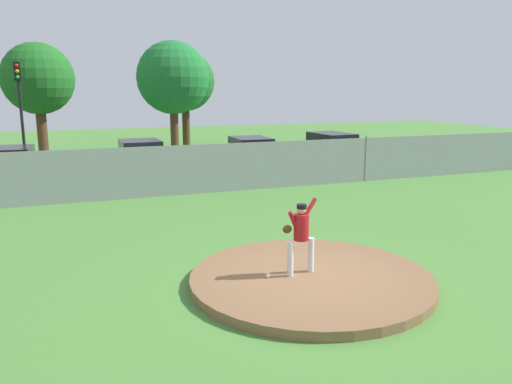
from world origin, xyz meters
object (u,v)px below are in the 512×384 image
object	(u,v)px
pitcher_youth	(301,231)
parked_car_red	(12,167)
parked_car_teal	(331,151)
traffic_light_near	(20,98)
parked_car_silver	(141,160)
baseball	(268,276)
parked_car_burgundy	(251,156)
traffic_cone_orange	(88,168)

from	to	relation	value
pitcher_youth	parked_car_red	size ratio (longest dim) A/B	0.38
parked_car_teal	traffic_light_near	distance (m)	15.86
parked_car_teal	traffic_light_near	bearing A→B (deg)	165.80
pitcher_youth	parked_car_silver	xyz separation A→B (m)	(-1.23, 14.42, -0.31)
traffic_light_near	parked_car_silver	bearing A→B (deg)	-35.65
parked_car_teal	baseball	bearing A→B (deg)	-123.72
parked_car_teal	parked_car_burgundy	bearing A→B (deg)	-175.32
baseball	traffic_cone_orange	world-z (taller)	traffic_cone_orange
pitcher_youth	traffic_light_near	bearing A→B (deg)	109.37
traffic_light_near	pitcher_youth	bearing A→B (deg)	-70.63
parked_car_burgundy	traffic_light_near	xyz separation A→B (m)	(-10.41, 4.22, 2.80)
pitcher_youth	traffic_light_near	distance (m)	19.35
parked_car_burgundy	parked_car_red	distance (m)	10.72
parked_car_red	parked_car_burgundy	bearing A→B (deg)	-3.14
parked_car_burgundy	parked_car_red	bearing A→B (deg)	176.86
parked_car_silver	parked_car_red	bearing A→B (deg)	179.41
baseball	parked_car_teal	world-z (taller)	parked_car_teal
parked_car_red	traffic_cone_orange	bearing A→B (deg)	33.00
parked_car_burgundy	baseball	bearing A→B (deg)	-109.03
parked_car_red	traffic_light_near	world-z (taller)	traffic_light_near
baseball	parked_car_teal	bearing A→B (deg)	56.28
traffic_cone_orange	parked_car_burgundy	bearing A→B (deg)	-19.10
baseball	parked_car_burgundy	world-z (taller)	parked_car_burgundy
traffic_light_near	baseball	bearing A→B (deg)	-72.71
traffic_cone_orange	parked_car_silver	bearing A→B (deg)	-42.31
parked_car_teal	parked_car_red	distance (m)	15.43
parked_car_red	traffic_cone_orange	distance (m)	3.77
parked_car_silver	traffic_cone_orange	xyz separation A→B (m)	(-2.30, 2.09, -0.56)
parked_car_teal	traffic_light_near	world-z (taller)	traffic_light_near
baseball	traffic_light_near	size ratio (longest dim) A/B	0.01
parked_car_burgundy	traffic_cone_orange	xyz separation A→B (m)	(-7.57, 2.62, -0.57)
pitcher_youth	parked_car_teal	world-z (taller)	pitcher_youth
pitcher_youth	parked_car_teal	bearing A→B (deg)	58.41
parked_car_silver	parked_car_red	xyz separation A→B (m)	(-5.43, 0.06, -0.04)
pitcher_youth	baseball	xyz separation A→B (m)	(-0.74, 0.02, -0.90)
traffic_cone_orange	parked_car_teal	bearing A→B (deg)	-10.29
baseball	traffic_cone_orange	bearing A→B (deg)	99.59
traffic_cone_orange	traffic_light_near	bearing A→B (deg)	150.68
pitcher_youth	traffic_cone_orange	world-z (taller)	pitcher_youth
parked_car_silver	traffic_light_near	bearing A→B (deg)	144.35
pitcher_youth	parked_car_teal	distance (m)	16.76
parked_car_silver	parked_car_burgundy	bearing A→B (deg)	-5.75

